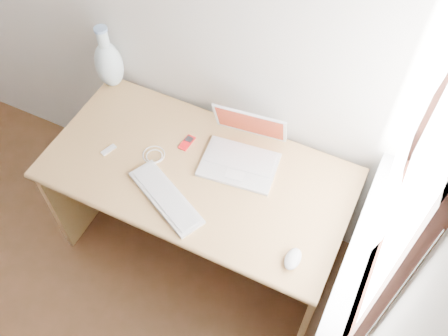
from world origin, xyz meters
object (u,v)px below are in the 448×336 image
at_px(desk, 207,183).
at_px(vase, 109,63).
at_px(laptop, 243,152).
at_px(external_keyboard, 166,197).

relative_size(desk, vase, 3.93).
height_order(desk, laptop, laptop).
height_order(desk, vase, vase).
distance_m(desk, laptop, 0.31).
distance_m(desk, vase, 0.75).
bearing_deg(desk, vase, 161.27).
height_order(laptop, external_keyboard, laptop).
distance_m(external_keyboard, vase, 0.76).
height_order(laptop, vase, vase).
bearing_deg(external_keyboard, desk, 104.89).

